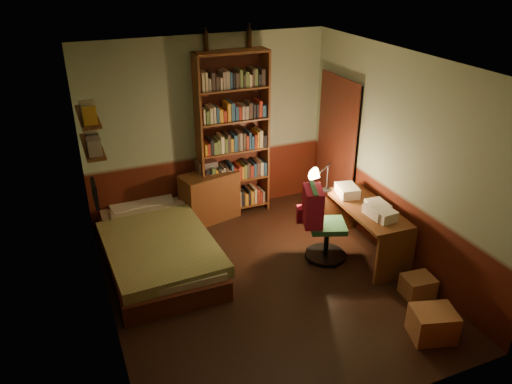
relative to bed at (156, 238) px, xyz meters
name	(u,v)px	position (x,y,z in m)	size (l,w,h in m)	color
floor	(264,284)	(1.06, -0.97, -0.34)	(3.50, 4.00, 0.02)	black
ceiling	(266,62)	(1.06, -0.97, 2.28)	(3.50, 4.00, 0.02)	silver
wall_back	(208,129)	(1.06, 1.04, 0.97)	(3.50, 0.02, 2.60)	gray
wall_left	(97,215)	(-0.70, -0.97, 0.97)	(0.02, 4.00, 2.60)	gray
wall_right	(399,161)	(2.82, -0.97, 0.97)	(0.02, 4.00, 2.60)	gray
wall_front	(373,291)	(1.06, -2.98, 0.97)	(3.50, 0.02, 2.60)	gray
doorway	(338,148)	(2.78, 0.33, 0.67)	(0.06, 0.90, 2.00)	black
door_trim	(336,149)	(2.74, 0.33, 0.67)	(0.02, 0.98, 2.08)	#441C12
bed	(156,238)	(0.00, 0.00, 0.00)	(1.19, 2.23, 0.66)	olive
dresser	(210,196)	(0.96, 0.79, 0.03)	(0.81, 0.41, 0.72)	#5A3218
mini_stereo	(206,166)	(0.97, 0.92, 0.46)	(0.28, 0.22, 0.15)	#B2B2B7
bookshelf	(233,136)	(1.37, 0.88, 0.86)	(1.02, 0.32, 2.39)	#5A3218
bottle_left	(206,41)	(1.07, 0.99, 2.18)	(0.07, 0.07, 0.25)	black
bottle_right	(249,38)	(1.67, 0.99, 2.19)	(0.07, 0.07, 0.26)	black
desk	(365,231)	(2.50, -0.89, 0.02)	(0.54, 1.30, 0.70)	#5A3218
paper_stack	(347,191)	(2.43, -0.51, 0.43)	(0.24, 0.33, 0.13)	silver
desk_lamp	(328,171)	(2.26, -0.29, 0.64)	(0.17, 0.17, 0.56)	black
office_chair	(328,220)	(2.01, -0.77, 0.22)	(0.56, 0.49, 1.11)	#2B603A
red_jacket	(318,170)	(1.73, -0.93, 1.02)	(0.22, 0.40, 0.47)	#AD1A37
wall_shelf_lower	(92,146)	(-0.58, 0.13, 1.27)	(0.20, 0.90, 0.03)	#5A3218
wall_shelf_upper	(88,116)	(-0.58, 0.13, 1.62)	(0.20, 0.90, 0.03)	#5A3218
framed_picture	(95,194)	(-0.66, -0.37, 0.92)	(0.04, 0.32, 0.26)	black
cardboard_box_a	(433,324)	(2.28, -2.47, -0.17)	(0.43, 0.34, 0.32)	#99623C
cardboard_box_b	(418,286)	(2.59, -1.86, -0.21)	(0.34, 0.28, 0.24)	#99623C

